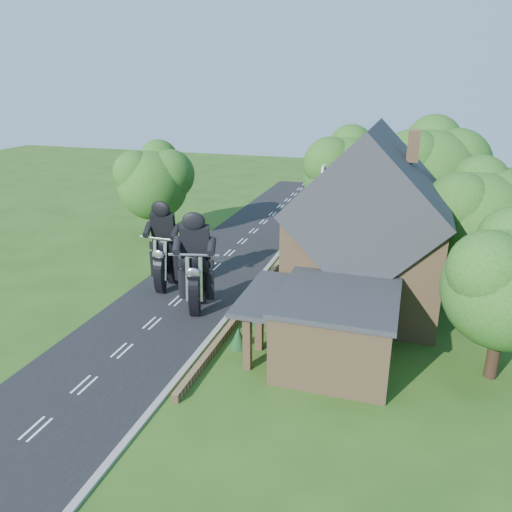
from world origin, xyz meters
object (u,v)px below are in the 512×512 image
(garden_wall, at_px, (256,294))
(house, at_px, (367,233))
(motorcycle_follow, at_px, (166,276))
(motorcycle_lead, at_px, (197,296))
(annex, at_px, (334,327))

(garden_wall, height_order, house, house)
(garden_wall, bearing_deg, motorcycle_follow, -175.03)
(garden_wall, distance_m, motorcycle_lead, 3.84)
(house, bearing_deg, garden_wall, -170.83)
(garden_wall, xyz_separation_m, motorcycle_lead, (-2.59, -2.75, 0.67))
(motorcycle_lead, bearing_deg, annex, 146.52)
(motorcycle_lead, relative_size, motorcycle_follow, 1.03)
(house, xyz_separation_m, motorcycle_follow, (-11.88, -1.50, -3.49))
(annex, relative_size, motorcycle_lead, 3.77)
(garden_wall, xyz_separation_m, house, (6.19, 1.00, 4.14))
(annex, xyz_separation_m, motorcycle_lead, (-8.16, 3.05, -0.90))
(motorcycle_lead, height_order, motorcycle_follow, motorcycle_lead)
(house, relative_size, annex, 1.45)
(annex, bearing_deg, house, 84.76)
(annex, bearing_deg, garden_wall, 133.84)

